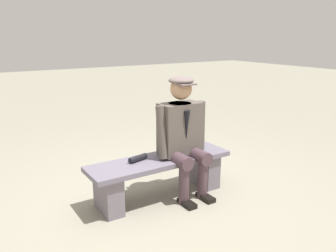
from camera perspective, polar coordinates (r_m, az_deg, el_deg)
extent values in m
plane|color=gray|center=(3.94, -1.27, -11.54)|extent=(30.00, 30.00, 0.00)
cube|color=slate|center=(3.77, -1.31, -5.75)|extent=(1.61, 0.46, 0.05)
cube|color=slate|center=(4.18, 5.96, -7.01)|extent=(0.18, 0.39, 0.40)
cube|color=slate|center=(3.61, -9.80, -10.89)|extent=(0.18, 0.39, 0.40)
cube|color=#594F49|center=(3.80, 1.94, -0.42)|extent=(0.45, 0.25, 0.57)
cylinder|color=#1E2338|center=(3.74, 1.97, 3.36)|extent=(0.25, 0.25, 0.06)
cone|color=black|center=(3.68, 3.09, 0.16)|extent=(0.07, 0.07, 0.31)
sphere|color=tan|center=(3.69, 2.18, 6.16)|extent=(0.24, 0.24, 0.24)
ellipsoid|color=#6C5C5B|center=(3.68, 2.19, 7.52)|extent=(0.27, 0.27, 0.08)
cube|color=#6C5C5B|center=(3.60, 3.15, 6.87)|extent=(0.19, 0.11, 0.02)
cylinder|color=#4E3840|center=(3.85, 4.57, -4.70)|extent=(0.15, 0.42, 0.15)
cylinder|color=#4E3840|center=(3.84, 5.72, -8.53)|extent=(0.11, 0.11, 0.46)
cube|color=black|center=(3.89, 6.20, -11.62)|extent=(0.10, 0.24, 0.05)
cylinder|color=#594F49|center=(3.92, 5.38, 0.06)|extent=(0.10, 0.10, 0.56)
cylinder|color=#4E3840|center=(3.72, 1.48, -5.41)|extent=(0.15, 0.42, 0.15)
cylinder|color=#4E3840|center=(3.70, 2.64, -9.39)|extent=(0.11, 0.11, 0.46)
cube|color=black|center=(3.75, 3.14, -12.59)|extent=(0.10, 0.24, 0.05)
cylinder|color=#594F49|center=(3.63, -1.05, -1.07)|extent=(0.11, 0.17, 0.57)
cylinder|color=black|center=(3.69, -5.00, -5.33)|extent=(0.23, 0.11, 0.06)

